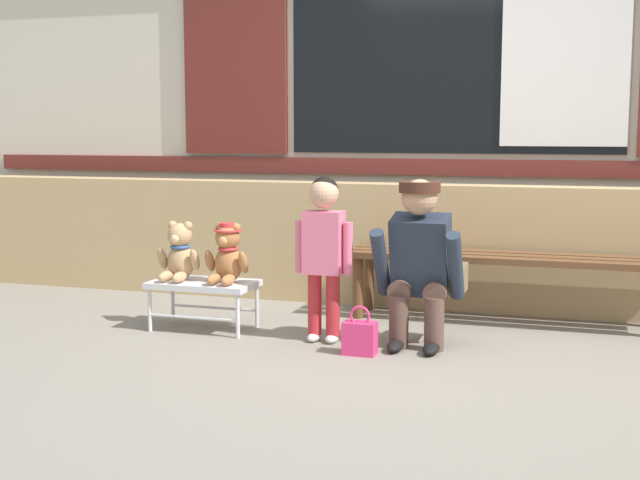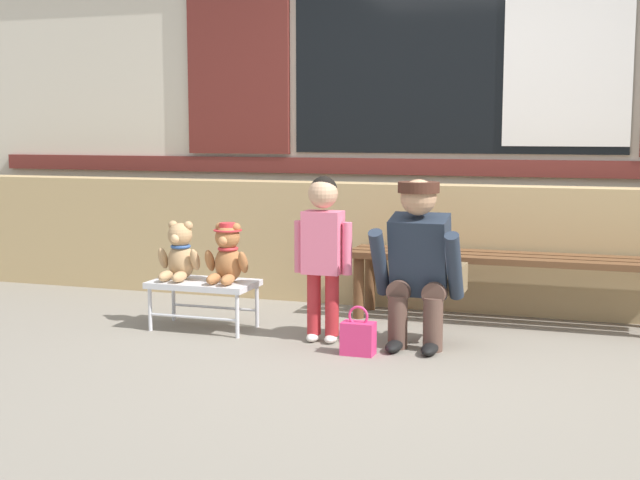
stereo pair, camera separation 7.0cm
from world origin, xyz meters
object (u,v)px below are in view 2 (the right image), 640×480
(wooden_bench_long, at_px, (514,266))
(adult_crouching, at_px, (421,262))
(small_display_bench, at_px, (204,286))
(teddy_bear_plain, at_px, (180,253))
(teddy_bear_with_hat, at_px, (227,254))
(child_standing, at_px, (323,240))
(handbag_on_ground, at_px, (358,337))

(wooden_bench_long, xyz_separation_m, adult_crouching, (-0.44, -0.73, 0.11))
(wooden_bench_long, distance_m, adult_crouching, 0.86)
(small_display_bench, relative_size, teddy_bear_plain, 1.76)
(small_display_bench, bearing_deg, teddy_bear_with_hat, 0.77)
(teddy_bear_with_hat, xyz_separation_m, child_standing, (0.63, -0.07, 0.12))
(wooden_bench_long, distance_m, teddy_bear_plain, 2.08)
(small_display_bench, xyz_separation_m, handbag_on_ground, (1.07, -0.28, -0.17))
(teddy_bear_with_hat, relative_size, handbag_on_ground, 1.34)
(teddy_bear_plain, relative_size, teddy_bear_with_hat, 1.00)
(small_display_bench, relative_size, handbag_on_ground, 2.35)
(wooden_bench_long, height_order, small_display_bench, wooden_bench_long)
(wooden_bench_long, xyz_separation_m, child_standing, (-0.99, -0.80, 0.22))
(child_standing, bearing_deg, wooden_bench_long, 38.94)
(teddy_bear_with_hat, height_order, adult_crouching, adult_crouching)
(teddy_bear_plain, relative_size, adult_crouching, 0.38)
(handbag_on_ground, bearing_deg, small_display_bench, 165.08)
(small_display_bench, xyz_separation_m, child_standing, (0.79, -0.07, 0.33))
(teddy_bear_with_hat, bearing_deg, child_standing, -6.11)
(child_standing, distance_m, adult_crouching, 0.57)
(small_display_bench, distance_m, handbag_on_ground, 1.12)
(wooden_bench_long, xyz_separation_m, teddy_bear_plain, (-1.95, -0.74, 0.09))
(handbag_on_ground, bearing_deg, teddy_bear_plain, 166.89)
(adult_crouching, bearing_deg, wooden_bench_long, 59.07)
(small_display_bench, height_order, handbag_on_ground, small_display_bench)
(wooden_bench_long, xyz_separation_m, small_display_bench, (-1.79, -0.74, -0.11))
(small_display_bench, height_order, teddy_bear_plain, teddy_bear_plain)
(small_display_bench, distance_m, child_standing, 0.86)
(wooden_bench_long, relative_size, teddy_bear_with_hat, 5.78)
(teddy_bear_plain, xyz_separation_m, adult_crouching, (1.51, 0.00, 0.02))
(teddy_bear_with_hat, distance_m, child_standing, 0.65)
(teddy_bear_with_hat, bearing_deg, teddy_bear_plain, -179.87)
(handbag_on_ground, bearing_deg, wooden_bench_long, 54.86)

